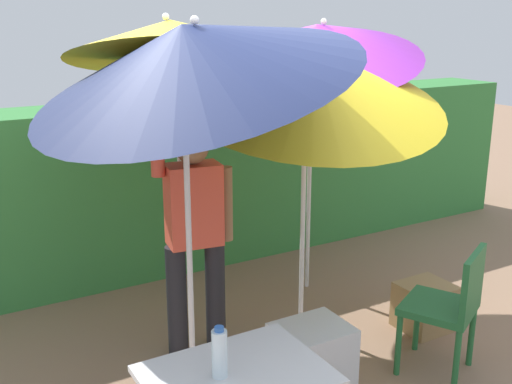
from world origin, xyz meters
TOP-DOWN VIEW (x-y plane):
  - ground_plane at (0.00, 0.00)m, footprint 24.00×24.00m
  - hedge_row at (0.00, 1.88)m, footprint 8.00×0.70m
  - umbrella_rainbow at (-0.46, 0.68)m, footprint 1.51×1.49m
  - umbrella_orange at (-0.70, -0.17)m, footprint 1.99×1.94m
  - umbrella_yellow at (0.82, 0.73)m, footprint 1.77×1.70m
  - umbrella_navy at (0.37, 0.16)m, footprint 1.98×1.94m
  - person_vendor at (-0.52, 0.24)m, footprint 0.56×0.27m
  - chair_plastic at (0.80, -0.84)m, footprint 0.59×0.59m
  - cooler_box at (-0.10, -0.58)m, footprint 0.46×0.38m
  - crate_cardboard at (1.14, -0.32)m, footprint 0.38×0.35m
  - bottle_water at (-1.07, -1.23)m, footprint 0.07×0.07m

SIDE VIEW (x-z plane):
  - ground_plane at x=0.00m, z-range 0.00..0.00m
  - crate_cardboard at x=1.14m, z-range 0.00..0.36m
  - cooler_box at x=-0.10m, z-range 0.00..0.46m
  - chair_plastic at x=0.80m, z-range 0.07..0.96m
  - hedge_row at x=0.00m, z-range 0.00..1.56m
  - bottle_water at x=-1.07m, z-range 0.78..1.02m
  - person_vendor at x=-0.52m, z-range -0.01..1.87m
  - umbrella_navy at x=0.37m, z-range 0.70..3.09m
  - umbrella_yellow at x=0.82m, z-range 0.81..3.41m
  - umbrella_orange at x=-0.70m, z-range 0.79..3.43m
  - umbrella_rainbow at x=-0.46m, z-range 0.91..3.41m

